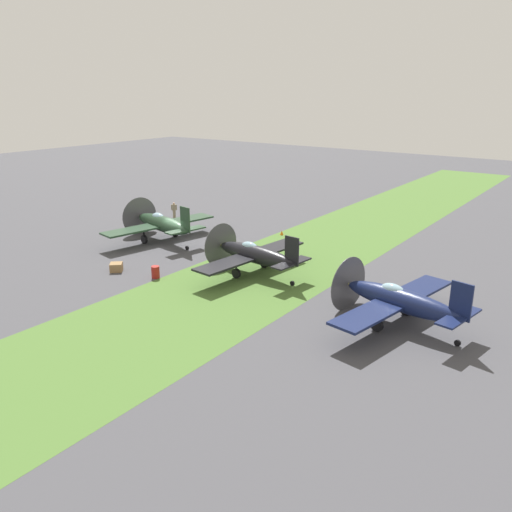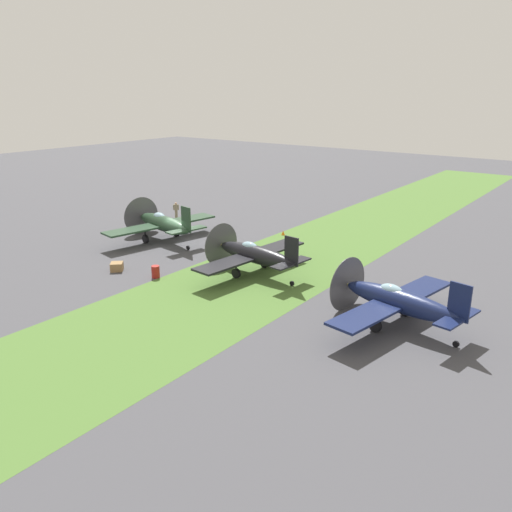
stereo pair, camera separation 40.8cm
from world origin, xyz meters
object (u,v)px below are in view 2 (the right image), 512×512
object	(u,v)px
supply_crate	(117,267)
runway_marker_cone	(283,233)
airplane_trail	(398,301)
ground_crew_chief	(176,210)
fuel_drum	(156,272)
airplane_wingman	(254,254)
airplane_lead	(163,223)

from	to	relation	value
supply_crate	runway_marker_cone	bearing A→B (deg)	-15.79
airplane_trail	runway_marker_cone	size ratio (longest dim) A/B	24.40
ground_crew_chief	fuel_drum	world-z (taller)	ground_crew_chief
fuel_drum	airplane_wingman	bearing A→B (deg)	-47.29
fuel_drum	runway_marker_cone	xyz separation A→B (m)	(15.37, -1.03, -0.23)
airplane_lead	runway_marker_cone	bearing A→B (deg)	-32.49
ground_crew_chief	runway_marker_cone	distance (m)	13.18
airplane_trail	supply_crate	bearing A→B (deg)	109.29
runway_marker_cone	airplane_trail	bearing A→B (deg)	-127.45
fuel_drum	supply_crate	world-z (taller)	fuel_drum
airplane_lead	supply_crate	distance (m)	8.65
airplane_lead	fuel_drum	world-z (taller)	airplane_lead
ground_crew_chief	supply_crate	distance (m)	17.23
airplane_lead	airplane_trail	xyz separation A→B (m)	(-4.43, -24.19, -0.07)
airplane_lead	ground_crew_chief	xyz separation A→B (m)	(7.01, 5.37, -0.74)
airplane_lead	runway_marker_cone	world-z (taller)	airplane_lead
ground_crew_chief	airplane_trail	bearing A→B (deg)	119.57
airplane_wingman	ground_crew_chief	distance (m)	19.77
fuel_drum	runway_marker_cone	size ratio (longest dim) A/B	2.05
airplane_lead	supply_crate	world-z (taller)	airplane_lead
ground_crew_chief	airplane_lead	bearing A→B (deg)	88.17
airplane_trail	fuel_drum	distance (m)	17.74
airplane_lead	ground_crew_chief	world-z (taller)	airplane_lead
ground_crew_chief	fuel_drum	size ratio (longest dim) A/B	1.92
airplane_lead	supply_crate	size ratio (longest dim) A/B	12.42
airplane_trail	supply_crate	xyz separation A→B (m)	(-3.50, 21.00, -1.27)
airplane_lead	runway_marker_cone	xyz separation A→B (m)	(8.17, -7.74, -1.44)
airplane_lead	supply_crate	xyz separation A→B (m)	(-7.94, -3.18, -1.34)
fuel_drum	supply_crate	xyz separation A→B (m)	(-0.73, 3.52, -0.13)
airplane_wingman	supply_crate	size ratio (longest dim) A/B	11.71
airplane_wingman	runway_marker_cone	size ratio (longest dim) A/B	23.95
fuel_drum	runway_marker_cone	distance (m)	15.41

